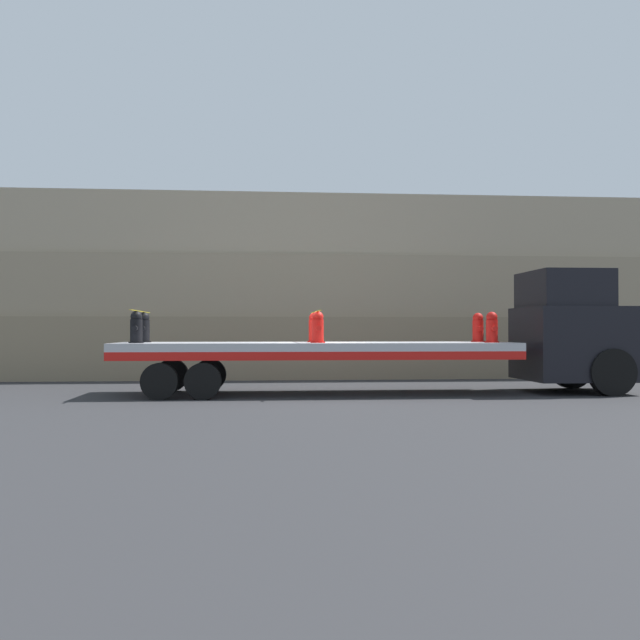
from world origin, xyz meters
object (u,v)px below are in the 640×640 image
(truck_cab, at_px, (575,332))
(fire_hydrant_red_far_1, at_px, (314,328))
(fire_hydrant_red_near_1, at_px, (318,328))
(fire_hydrant_red_near_2, at_px, (492,328))
(fire_hydrant_black_near_0, at_px, (136,328))
(fire_hydrant_black_far_0, at_px, (144,328))
(fire_hydrant_red_far_2, at_px, (478,328))
(flatbed_trailer, at_px, (298,351))

(truck_cab, bearing_deg, fire_hydrant_red_far_1, 175.22)
(fire_hydrant_red_far_1, bearing_deg, fire_hydrant_red_near_1, -90.00)
(fire_hydrant_red_far_1, distance_m, fire_hydrant_red_near_2, 4.49)
(truck_cab, bearing_deg, fire_hydrant_black_near_0, -177.09)
(fire_hydrant_black_far_0, relative_size, fire_hydrant_red_far_1, 1.00)
(fire_hydrant_black_far_0, bearing_deg, fire_hydrant_red_far_2, 0.00)
(fire_hydrant_red_far_1, xyz_separation_m, fire_hydrant_red_far_2, (4.34, 0.00, 0.00))
(flatbed_trailer, relative_size, fire_hydrant_red_far_2, 12.89)
(fire_hydrant_black_far_0, height_order, fire_hydrant_red_far_2, same)
(fire_hydrant_red_far_2, bearing_deg, fire_hydrant_red_far_1, 180.00)
(truck_cab, xyz_separation_m, fire_hydrant_red_near_2, (-2.40, -0.56, 0.10))
(fire_hydrant_red_far_1, distance_m, fire_hydrant_red_far_2, 4.34)
(fire_hydrant_red_far_2, bearing_deg, fire_hydrant_red_near_1, -165.43)
(truck_cab, xyz_separation_m, fire_hydrant_red_far_2, (-2.40, 0.56, 0.10))
(truck_cab, relative_size, fire_hydrant_red_far_2, 4.08)
(fire_hydrant_red_near_1, relative_size, fire_hydrant_red_near_2, 1.00)
(truck_cab, bearing_deg, fire_hydrant_red_near_2, -166.78)
(flatbed_trailer, distance_m, fire_hydrant_red_far_2, 4.87)
(fire_hydrant_red_far_1, bearing_deg, fire_hydrant_red_near_2, -14.57)
(truck_cab, height_order, fire_hydrant_black_far_0, truck_cab)
(fire_hydrant_red_near_1, xyz_separation_m, fire_hydrant_red_near_2, (4.34, 0.00, 0.00))
(fire_hydrant_red_far_2, bearing_deg, fire_hydrant_red_near_2, -90.00)
(fire_hydrant_red_near_2, xyz_separation_m, fire_hydrant_red_far_2, (0.00, 1.13, 0.00))
(flatbed_trailer, height_order, fire_hydrant_red_near_2, fire_hydrant_red_near_2)
(fire_hydrant_black_far_0, bearing_deg, fire_hydrant_black_near_0, -90.00)
(truck_cab, xyz_separation_m, fire_hydrant_black_far_0, (-11.09, 0.56, 0.10))
(flatbed_trailer, relative_size, fire_hydrant_red_near_1, 12.89)
(fire_hydrant_red_near_2, bearing_deg, flatbed_trailer, 173.29)
(truck_cab, distance_m, flatbed_trailer, 7.22)
(truck_cab, bearing_deg, fire_hydrant_red_far_2, 166.78)
(fire_hydrant_red_far_1, bearing_deg, fire_hydrant_red_far_2, 0.00)
(fire_hydrant_black_near_0, xyz_separation_m, fire_hydrant_black_far_0, (0.00, 1.13, 0.00))
(truck_cab, relative_size, fire_hydrant_red_near_1, 4.08)
(fire_hydrant_black_near_0, distance_m, fire_hydrant_red_near_1, 4.34)
(fire_hydrant_red_near_2, distance_m, fire_hydrant_red_far_2, 1.13)
(flatbed_trailer, bearing_deg, fire_hydrant_red_near_2, -6.71)
(fire_hydrant_black_near_0, bearing_deg, fire_hydrant_red_far_2, 7.41)
(flatbed_trailer, height_order, fire_hydrant_red_far_1, fire_hydrant_red_far_1)
(flatbed_trailer, height_order, fire_hydrant_black_far_0, fire_hydrant_black_far_0)
(fire_hydrant_red_near_2, bearing_deg, fire_hydrant_red_far_2, 90.00)
(fire_hydrant_black_near_0, distance_m, fire_hydrant_black_far_0, 1.13)
(fire_hydrant_black_far_0, bearing_deg, truck_cab, -2.91)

